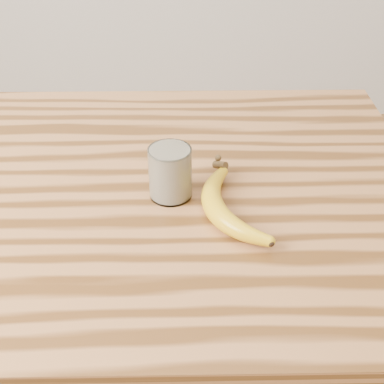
{
  "coord_description": "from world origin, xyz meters",
  "views": [
    {
      "loc": [
        0.16,
        -0.79,
        1.45
      ],
      "look_at": [
        0.17,
        -0.06,
        0.93
      ],
      "focal_mm": 50.0,
      "sensor_mm": 36.0,
      "label": 1
    }
  ],
  "objects": [
    {
      "name": "banana",
      "position": [
        0.21,
        -0.1,
        0.92
      ],
      "size": [
        0.19,
        0.32,
        0.04
      ],
      "primitive_type": null,
      "rotation": [
        0.0,
        0.0,
        0.3
      ],
      "color": "gold",
      "rests_on": "table"
    },
    {
      "name": "table",
      "position": [
        0.0,
        0.0,
        0.77
      ],
      "size": [
        1.2,
        0.8,
        0.9
      ],
      "color": "#9C6436",
      "rests_on": "ground"
    },
    {
      "name": "smoothie_glass",
      "position": [
        0.14,
        -0.03,
        0.95
      ],
      "size": [
        0.07,
        0.07,
        0.09
      ],
      "color": "white",
      "rests_on": "table"
    }
  ]
}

